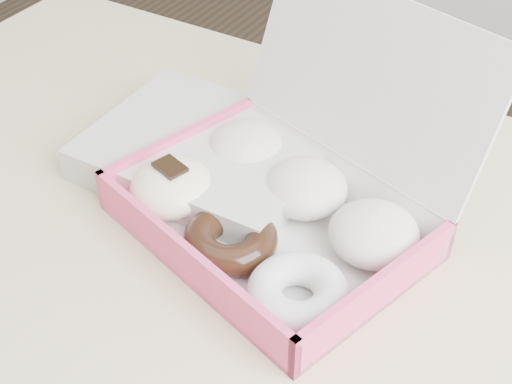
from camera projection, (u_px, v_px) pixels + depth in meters
The scene contains 3 objects.
table at pixel (226, 286), 0.84m from camera, with size 1.20×0.80×0.75m.
donut_box at pixel (280, 198), 0.78m from camera, with size 0.39×0.38×0.23m.
newspapers at pixel (207, 153), 0.87m from camera, with size 0.27×0.22×0.04m, color silver.
Camera 1 is at (0.32, -0.47, 1.30)m, focal length 50.00 mm.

